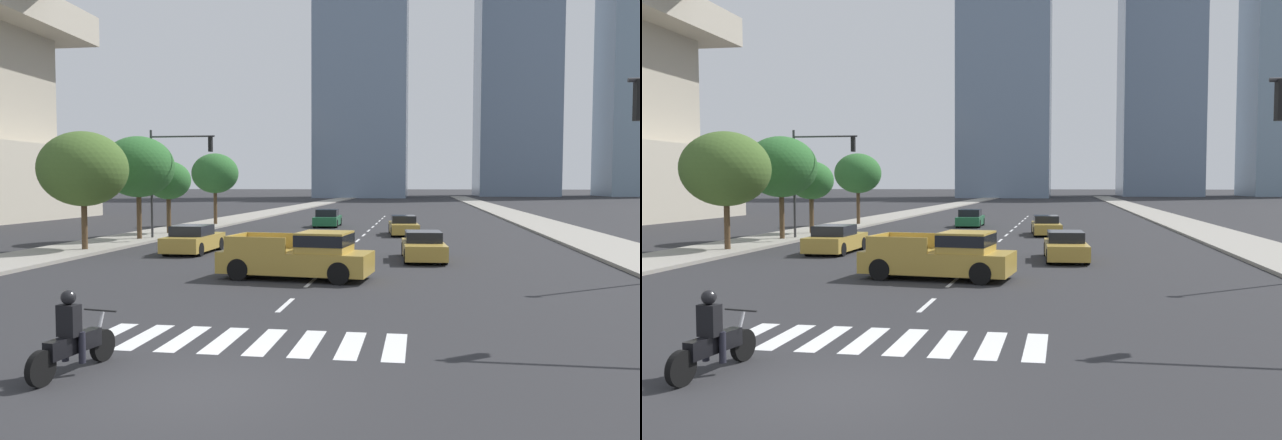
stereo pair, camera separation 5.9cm
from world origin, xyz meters
TOP-DOWN VIEW (x-y plane):
  - ground_plane at (0.00, 0.00)m, footprint 800.00×800.00m
  - sidewalk_east at (13.31, 30.00)m, footprint 4.00×260.00m
  - sidewalk_west at (-13.31, 30.00)m, footprint 4.00×260.00m
  - crosswalk_near at (0.00, 3.23)m, footprint 6.75×2.28m
  - lane_divider_center at (0.00, 31.23)m, footprint 0.14×50.00m
  - motorcycle_lead at (-2.35, 0.56)m, footprint 0.71×2.17m
  - pickup_truck at (-0.40, 11.98)m, footprint 5.44×2.63m
  - sedan_gold_0 at (-7.18, 19.39)m, footprint 1.87×4.29m
  - sedan_green_1 at (-3.52, 38.96)m, footprint 1.97×4.43m
  - sedan_gold_2 at (3.77, 18.21)m, footprint 2.01×4.43m
  - sedan_gold_3 at (2.55, 31.75)m, footprint 2.15×4.68m
  - traffic_signal_far at (-10.74, 25.74)m, footprint 4.21×0.28m
  - street_tree_nearest at (-12.51, 18.83)m, footprint 4.26×4.26m
  - street_tree_second at (-12.51, 24.85)m, footprint 4.15×4.15m
  - street_tree_third at (-12.51, 29.20)m, footprint 2.91×2.91m
  - street_tree_fourth at (-12.51, 38.59)m, footprint 3.71×3.71m

SIDE VIEW (x-z plane):
  - ground_plane at x=0.00m, z-range 0.00..0.00m
  - lane_divider_center at x=0.00m, z-range 0.00..0.01m
  - crosswalk_near at x=0.00m, z-range 0.00..0.01m
  - sidewalk_east at x=13.31m, z-range 0.00..0.15m
  - sidewalk_west at x=-13.31m, z-range 0.00..0.15m
  - motorcycle_lead at x=-2.35m, z-range -0.16..1.33m
  - sedan_gold_2 at x=3.77m, z-range -0.04..1.21m
  - sedan_gold_3 at x=2.55m, z-range -0.05..1.22m
  - sedan_green_1 at x=-3.52m, z-range -0.06..1.30m
  - sedan_gold_0 at x=-7.18m, z-range -0.05..1.30m
  - pickup_truck at x=-0.40m, z-range -0.02..1.65m
  - street_tree_third at x=-12.51m, z-range 1.22..5.88m
  - street_tree_nearest at x=-12.51m, z-range 1.19..6.91m
  - street_tree_fourth at x=-12.51m, z-range 1.36..6.97m
  - street_tree_second at x=-12.51m, z-range 1.34..7.28m
  - traffic_signal_far at x=-10.74m, z-range 1.28..7.63m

